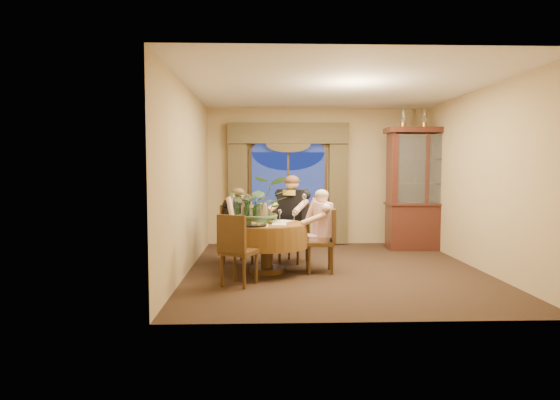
{
  "coord_description": "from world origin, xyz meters",
  "views": [
    {
      "loc": [
        -1.08,
        -7.17,
        1.59
      ],
      "look_at": [
        -0.85,
        -0.17,
        1.1
      ],
      "focal_mm": 30.0,
      "sensor_mm": 36.0,
      "label": 1
    }
  ],
  "objects_px": {
    "centerpiece_plant": "(261,183)",
    "wine_bottle_5": "(237,213)",
    "person_scarf": "(293,219)",
    "wine_bottle_3": "(247,212)",
    "china_cabinet": "(423,189)",
    "chair_back_right": "(293,234)",
    "chair_right": "(320,241)",
    "chair_back": "(238,235)",
    "person_pink": "(323,230)",
    "stoneware_vase": "(263,213)",
    "wine_bottle_0": "(243,212)",
    "wine_bottle_4": "(248,211)",
    "wine_bottle_1": "(256,212)",
    "wine_bottle_2": "(251,212)",
    "oil_lamp_right": "(445,119)",
    "chair_front_left": "(239,250)",
    "dining_table": "(267,248)",
    "oil_lamp_left": "(403,119)",
    "oil_lamp_center": "(424,119)",
    "person_back": "(238,226)",
    "olive_bowl": "(270,222)"
  },
  "relations": [
    {
      "from": "person_scarf",
      "to": "wine_bottle_1",
      "type": "bearing_deg",
      "value": 82.35
    },
    {
      "from": "dining_table",
      "to": "chair_front_left",
      "type": "distance_m",
      "value": 0.85
    },
    {
      "from": "wine_bottle_2",
      "to": "wine_bottle_1",
      "type": "bearing_deg",
      "value": -31.17
    },
    {
      "from": "chair_front_left",
      "to": "wine_bottle_2",
      "type": "height_order",
      "value": "wine_bottle_2"
    },
    {
      "from": "chair_back_right",
      "to": "chair_back",
      "type": "distance_m",
      "value": 0.93
    },
    {
      "from": "person_scarf",
      "to": "wine_bottle_3",
      "type": "relative_size",
      "value": 4.43
    },
    {
      "from": "oil_lamp_center",
      "to": "centerpiece_plant",
      "type": "bearing_deg",
      "value": -150.45
    },
    {
      "from": "oil_lamp_left",
      "to": "wine_bottle_0",
      "type": "distance_m",
      "value": 3.85
    },
    {
      "from": "centerpiece_plant",
      "to": "wine_bottle_5",
      "type": "xyz_separation_m",
      "value": [
        -0.35,
        -0.19,
        -0.43
      ]
    },
    {
      "from": "oil_lamp_center",
      "to": "stoneware_vase",
      "type": "height_order",
      "value": "oil_lamp_center"
    },
    {
      "from": "chair_back_right",
      "to": "wine_bottle_1",
      "type": "height_order",
      "value": "wine_bottle_1"
    },
    {
      "from": "chair_back_right",
      "to": "wine_bottle_2",
      "type": "relative_size",
      "value": 2.91
    },
    {
      "from": "china_cabinet",
      "to": "wine_bottle_0",
      "type": "distance_m",
      "value": 3.86
    },
    {
      "from": "stoneware_vase",
      "to": "wine_bottle_4",
      "type": "xyz_separation_m",
      "value": [
        -0.23,
        0.02,
        0.02
      ]
    },
    {
      "from": "person_back",
      "to": "centerpiece_plant",
      "type": "relative_size",
      "value": 1.23
    },
    {
      "from": "person_pink",
      "to": "chair_back",
      "type": "bearing_deg",
      "value": 60.36
    },
    {
      "from": "oil_lamp_center",
      "to": "wine_bottle_2",
      "type": "relative_size",
      "value": 1.03
    },
    {
      "from": "dining_table",
      "to": "wine_bottle_3",
      "type": "height_order",
      "value": "wine_bottle_3"
    },
    {
      "from": "chair_back",
      "to": "oil_lamp_left",
      "type": "bearing_deg",
      "value": 166.79
    },
    {
      "from": "person_pink",
      "to": "stoneware_vase",
      "type": "bearing_deg",
      "value": 82.01
    },
    {
      "from": "oil_lamp_center",
      "to": "stoneware_vase",
      "type": "xyz_separation_m",
      "value": [
        -3.08,
        -1.79,
        -1.62
      ]
    },
    {
      "from": "chair_back_right",
      "to": "wine_bottle_5",
      "type": "xyz_separation_m",
      "value": [
        -0.89,
        -0.8,
        0.44
      ]
    },
    {
      "from": "chair_right",
      "to": "person_pink",
      "type": "bearing_deg",
      "value": -26.53
    },
    {
      "from": "wine_bottle_0",
      "to": "oil_lamp_right",
      "type": "bearing_deg",
      "value": 26.02
    },
    {
      "from": "chair_front_left",
      "to": "wine_bottle_4",
      "type": "xyz_separation_m",
      "value": [
        0.09,
        0.89,
        0.44
      ]
    },
    {
      "from": "wine_bottle_2",
      "to": "centerpiece_plant",
      "type": "bearing_deg",
      "value": 43.7
    },
    {
      "from": "centerpiece_plant",
      "to": "wine_bottle_2",
      "type": "relative_size",
      "value": 3.09
    },
    {
      "from": "chair_back_right",
      "to": "oil_lamp_right",
      "type": "bearing_deg",
      "value": -128.2
    },
    {
      "from": "oil_lamp_center",
      "to": "wine_bottle_5",
      "type": "height_order",
      "value": "oil_lamp_center"
    },
    {
      "from": "china_cabinet",
      "to": "chair_back_right",
      "type": "bearing_deg",
      "value": -155.82
    },
    {
      "from": "dining_table",
      "to": "oil_lamp_left",
      "type": "relative_size",
      "value": 3.76
    },
    {
      "from": "wine_bottle_0",
      "to": "wine_bottle_4",
      "type": "relative_size",
      "value": 1.0
    },
    {
      "from": "person_scarf",
      "to": "centerpiece_plant",
      "type": "distance_m",
      "value": 1.02
    },
    {
      "from": "person_scarf",
      "to": "wine_bottle_4",
      "type": "bearing_deg",
      "value": 70.19
    },
    {
      "from": "oil_lamp_right",
      "to": "person_scarf",
      "type": "relative_size",
      "value": 0.23
    },
    {
      "from": "chair_back_right",
      "to": "wine_bottle_5",
      "type": "bearing_deg",
      "value": 72.46
    },
    {
      "from": "person_scarf",
      "to": "dining_table",
      "type": "bearing_deg",
      "value": 90.0
    },
    {
      "from": "dining_table",
      "to": "centerpiece_plant",
      "type": "height_order",
      "value": "centerpiece_plant"
    },
    {
      "from": "oil_lamp_right",
      "to": "person_scarf",
      "type": "distance_m",
      "value": 3.68
    },
    {
      "from": "wine_bottle_1",
      "to": "chair_right",
      "type": "bearing_deg",
      "value": 0.11
    },
    {
      "from": "wine_bottle_1",
      "to": "oil_lamp_right",
      "type": "bearing_deg",
      "value": 28.35
    },
    {
      "from": "person_scarf",
      "to": "stoneware_vase",
      "type": "relative_size",
      "value": 4.99
    },
    {
      "from": "china_cabinet",
      "to": "person_back",
      "type": "bearing_deg",
      "value": -160.54
    },
    {
      "from": "oil_lamp_right",
      "to": "wine_bottle_2",
      "type": "height_order",
      "value": "oil_lamp_right"
    },
    {
      "from": "person_scarf",
      "to": "wine_bottle_2",
      "type": "bearing_deg",
      "value": 77.96
    },
    {
      "from": "wine_bottle_1",
      "to": "dining_table",
      "type": "bearing_deg",
      "value": 9.29
    },
    {
      "from": "person_scarf",
      "to": "olive_bowl",
      "type": "xyz_separation_m",
      "value": [
        -0.39,
        -0.79,
        0.05
      ]
    },
    {
      "from": "chair_right",
      "to": "chair_back",
      "type": "bearing_deg",
      "value": 62.96
    },
    {
      "from": "china_cabinet",
      "to": "oil_lamp_left",
      "type": "bearing_deg",
      "value": 180.0
    },
    {
      "from": "person_scarf",
      "to": "wine_bottle_3",
      "type": "distance_m",
      "value": 1.08
    }
  ]
}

